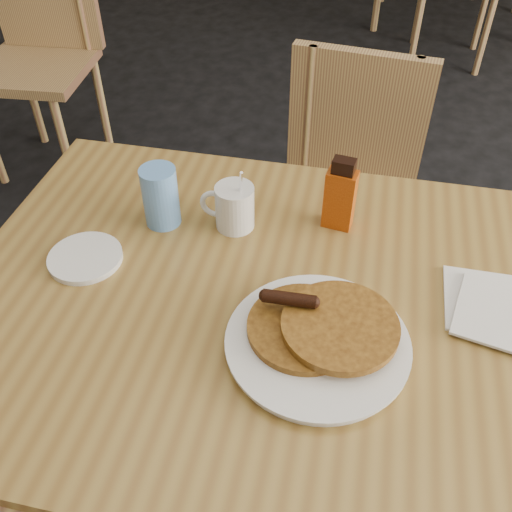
% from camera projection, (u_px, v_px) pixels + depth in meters
% --- Properties ---
extents(floor, '(10.00, 10.00, 0.00)m').
position_uv_depth(floor, '(272.00, 502.00, 1.52)').
color(floor, black).
rests_on(floor, ground).
extents(main_table, '(1.39, 0.96, 0.75)m').
position_uv_depth(main_table, '(307.00, 319.00, 1.05)').
color(main_table, olive).
rests_on(main_table, floor).
extents(chair_main_far, '(0.43, 0.43, 0.89)m').
position_uv_depth(chair_main_far, '(347.00, 182.00, 1.69)').
color(chair_main_far, tan).
rests_on(chair_main_far, floor).
extents(chair_wall_extra, '(0.49, 0.49, 0.98)m').
position_uv_depth(chair_wall_extra, '(38.00, 34.00, 2.36)').
color(chair_wall_extra, tan).
rests_on(chair_wall_extra, floor).
extents(pancake_plate, '(0.31, 0.31, 0.07)m').
position_uv_depth(pancake_plate, '(319.00, 337.00, 0.95)').
color(pancake_plate, white).
rests_on(pancake_plate, main_table).
extents(coffee_mug, '(0.11, 0.08, 0.15)m').
position_uv_depth(coffee_mug, '(233.00, 206.00, 1.16)').
color(coffee_mug, white).
rests_on(coffee_mug, main_table).
extents(syrup_bottle, '(0.06, 0.05, 0.16)m').
position_uv_depth(syrup_bottle, '(340.00, 196.00, 1.14)').
color(syrup_bottle, maroon).
rests_on(syrup_bottle, main_table).
extents(napkin_stack, '(0.20, 0.21, 0.01)m').
position_uv_depth(napkin_stack, '(497.00, 309.00, 1.01)').
color(napkin_stack, silver).
rests_on(napkin_stack, main_table).
extents(blue_tumbler, '(0.09, 0.09, 0.13)m').
position_uv_depth(blue_tumbler, '(161.00, 197.00, 1.16)').
color(blue_tumbler, '#5F96DE').
rests_on(blue_tumbler, main_table).
extents(side_saucer, '(0.18, 0.18, 0.01)m').
position_uv_depth(side_saucer, '(85.00, 258.00, 1.11)').
color(side_saucer, white).
rests_on(side_saucer, main_table).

